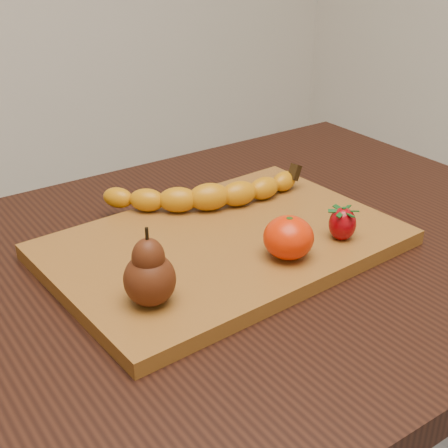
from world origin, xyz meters
TOP-DOWN VIEW (x-y plane):
  - table at (0.00, 0.00)m, footprint 1.00×0.70m
  - cutting_board at (-0.00, 0.01)m, footprint 0.47×0.32m
  - banana at (0.03, 0.09)m, footprint 0.26×0.15m
  - pear at (-0.16, -0.07)m, footprint 0.07×0.07m
  - mandarin at (0.03, -0.08)m, footprint 0.08×0.08m
  - strawberry at (0.12, -0.08)m, footprint 0.05×0.05m

SIDE VIEW (x-z plane):
  - table at x=0.00m, z-range 0.28..1.04m
  - cutting_board at x=0.00m, z-range 0.76..0.78m
  - banana at x=0.03m, z-range 0.78..0.82m
  - strawberry at x=0.12m, z-range 0.78..0.82m
  - mandarin at x=0.03m, z-range 0.78..0.83m
  - pear at x=-0.16m, z-range 0.78..0.87m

